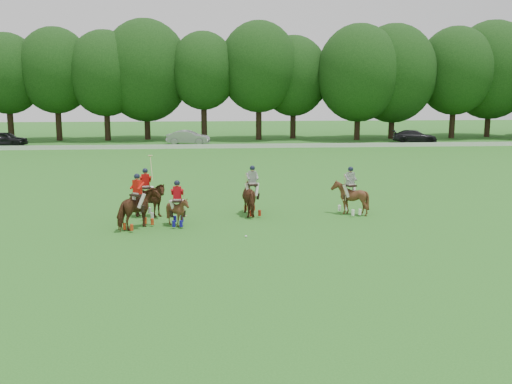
{
  "coord_description": "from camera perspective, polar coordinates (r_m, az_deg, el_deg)",
  "views": [
    {
      "loc": [
        0.35,
        -21.54,
        6.05
      ],
      "look_at": [
        2.54,
        4.2,
        1.4
      ],
      "focal_mm": 40.0,
      "sensor_mm": 36.0,
      "label": 1
    }
  ],
  "objects": [
    {
      "name": "car_right",
      "position": [
        68.55,
        15.58,
        5.38
      ],
      "size": [
        5.33,
        3.07,
        1.45
      ],
      "primitive_type": "imported",
      "rotation": [
        0.0,
        0.0,
        1.35
      ],
      "color": "black",
      "rests_on": "ground"
    },
    {
      "name": "polo_red_b",
      "position": [
        27.67,
        -10.93,
        -0.78
      ],
      "size": [
        1.93,
        1.74,
        2.93
      ],
      "color": "#442112",
      "rests_on": "ground"
    },
    {
      "name": "tree_line",
      "position": [
        69.62,
        -5.04,
        11.96
      ],
      "size": [
        117.98,
        14.32,
        14.75
      ],
      "color": "black",
      "rests_on": "ground"
    },
    {
      "name": "car_left",
      "position": [
        67.9,
        -23.78,
        4.9
      ],
      "size": [
        4.83,
        2.46,
        1.57
      ],
      "primitive_type": "imported",
      "rotation": [
        0.0,
        0.0,
        1.44
      ],
      "color": "black",
      "rests_on": "ground"
    },
    {
      "name": "boundary_rail",
      "position": [
        59.83,
        -5.19,
        4.57
      ],
      "size": [
        120.0,
        0.1,
        0.44
      ],
      "primitive_type": "cube",
      "color": "white",
      "rests_on": "ground"
    },
    {
      "name": "polo_ball",
      "position": [
        23.74,
        -1.0,
        -4.45
      ],
      "size": [
        0.09,
        0.09,
        0.09
      ],
      "primitive_type": "sphere",
      "color": "white",
      "rests_on": "ground"
    },
    {
      "name": "polo_stripe_a",
      "position": [
        27.77,
        -0.36,
        -0.5
      ],
      "size": [
        1.33,
        2.18,
        2.44
      ],
      "color": "#442112",
      "rests_on": "ground"
    },
    {
      "name": "car_mid",
      "position": [
        64.3,
        -6.79,
        5.44
      ],
      "size": [
        4.97,
        2.4,
        1.57
      ],
      "primitive_type": "imported",
      "rotation": [
        0.0,
        0.0,
        1.41
      ],
      "color": "#98989D",
      "rests_on": "ground"
    },
    {
      "name": "polo_stripe_b",
      "position": [
        28.28,
        9.36,
        -0.52
      ],
      "size": [
        1.76,
        1.87,
        2.36
      ],
      "color": "#442112",
      "rests_on": "ground"
    },
    {
      "name": "polo_red_c",
      "position": [
        25.76,
        -7.84,
        -1.82
      ],
      "size": [
        1.09,
        1.22,
        2.08
      ],
      "color": "#442112",
      "rests_on": "ground"
    },
    {
      "name": "ground",
      "position": [
        22.38,
        -5.6,
        -5.53
      ],
      "size": [
        180.0,
        180.0,
        0.0
      ],
      "primitive_type": "plane",
      "color": "#26691E",
      "rests_on": "ground"
    },
    {
      "name": "polo_red_a",
      "position": [
        25.52,
        -11.71,
        -1.64
      ],
      "size": [
        2.02,
        2.25,
        2.46
      ],
      "color": "#442112",
      "rests_on": "ground"
    }
  ]
}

